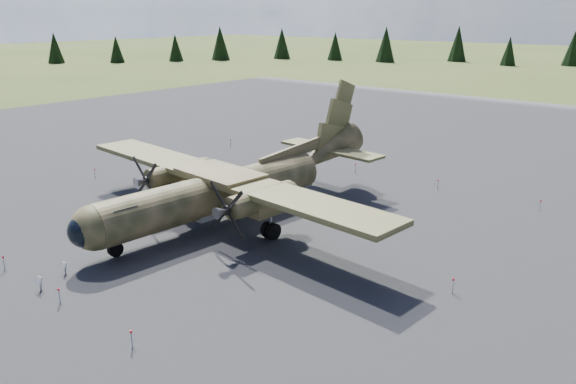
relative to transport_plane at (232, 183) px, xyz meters
The scene contains 7 objects.
ground 2.71m from the transport_plane, 100.24° to the right, with size 500.00×500.00×0.00m, color #59632C.
apron 9.89m from the transport_plane, 90.51° to the left, with size 120.00×120.00×0.04m, color #58585D.
transport_plane is the anchor object (origin of this frame).
info_placard_left 12.34m from the transport_plane, 94.54° to the right, with size 0.46×0.19×0.72m.
info_placard_right 14.09m from the transport_plane, 90.67° to the right, with size 0.51×0.23×0.79m.
barrier_fence 2.29m from the transport_plane, 134.82° to the right, with size 33.12×29.62×0.85m.
treeline 2.36m from the transport_plane, 144.97° to the right, with size 293.31×293.03×10.93m.
Camera 1 is at (26.62, -25.29, 13.78)m, focal length 35.00 mm.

